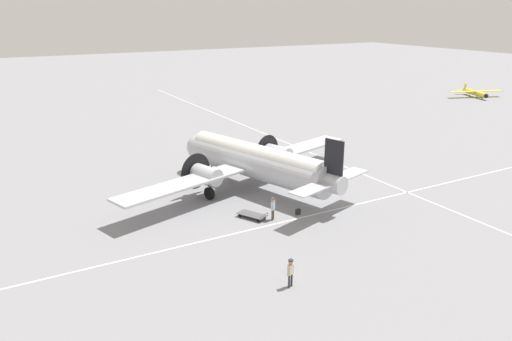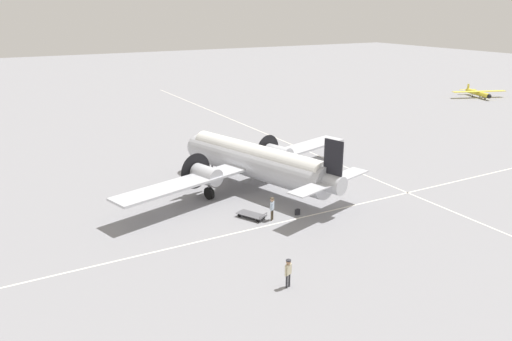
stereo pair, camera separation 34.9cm
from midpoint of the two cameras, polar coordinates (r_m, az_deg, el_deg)
The scene contains 9 objects.
ground_plane at distance 45.30m, azimuth -0.22°, elevation -2.16°, with size 300.00×300.00×0.00m, color gray.
apron_line_eastwest at distance 39.50m, azimuth 5.05°, elevation -5.36°, with size 120.00×0.16×0.01m.
apron_line_northsouth at distance 51.53m, azimuth 10.87°, elevation 0.05°, with size 0.16×120.00×0.01m.
airliner_main at distance 44.77m, azimuth -0.65°, elevation 1.14°, with size 26.56×18.51×6.13m.
crew_foreground at distance 29.69m, azimuth 3.63°, elevation -11.28°, with size 0.58×0.38×1.80m.
passenger_boarding at distance 38.47m, azimuth 1.68°, elevation -4.10°, with size 0.51×0.43×1.83m.
suitcase_near_door at distance 39.90m, azimuth 4.57°, elevation -4.73°, with size 0.41×0.18×0.51m.
baggage_cart at distance 39.14m, azimuth -0.69°, elevation -5.07°, with size 1.96×2.54×0.56m.
light_aircraft_distant at distance 101.25m, azimuth 23.72°, elevation 8.14°, with size 9.96×7.66×1.97m.
Camera 1 is at (-20.98, -36.96, 15.66)m, focal length 35.00 mm.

